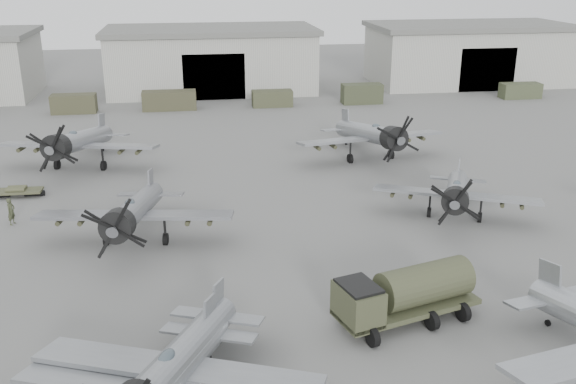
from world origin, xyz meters
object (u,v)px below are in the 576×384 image
at_px(aircraft_far_0, 77,142).
at_px(aircraft_mid_2, 456,192).
at_px(aircraft_far_1, 372,135).
at_px(fuel_tanker, 406,292).
at_px(aircraft_mid_1, 133,212).
at_px(aircraft_extra_607, 174,366).
at_px(ground_crew, 11,211).

bearing_deg(aircraft_far_0, aircraft_mid_2, -16.57).
distance_m(aircraft_far_0, aircraft_far_1, 26.26).
distance_m(aircraft_mid_2, fuel_tanker, 14.87).
xyz_separation_m(aircraft_mid_1, aircraft_far_0, (-5.97, 16.98, 0.21)).
bearing_deg(aircraft_mid_2, aircraft_far_1, 122.34).
xyz_separation_m(aircraft_mid_2, aircraft_extra_607, (-19.44, -17.91, 0.08)).
relative_size(aircraft_far_1, fuel_tanker, 1.73).
relative_size(aircraft_far_0, aircraft_far_1, 1.01).
xyz_separation_m(aircraft_mid_1, ground_crew, (-8.80, 4.91, -1.36)).
height_order(aircraft_far_0, aircraft_extra_607, aircraft_far_0).
bearing_deg(aircraft_mid_1, fuel_tanker, -30.53).
bearing_deg(aircraft_far_1, ground_crew, -169.62).
height_order(aircraft_extra_607, ground_crew, aircraft_extra_607).
relative_size(aircraft_mid_2, aircraft_far_0, 0.81).
height_order(aircraft_far_0, ground_crew, aircraft_far_0).
distance_m(aircraft_mid_1, fuel_tanker, 18.45).
xyz_separation_m(aircraft_mid_2, aircraft_far_1, (-1.97, 14.63, 0.37)).
bearing_deg(aircraft_far_1, aircraft_extra_607, -128.03).
height_order(aircraft_far_1, aircraft_extra_607, aircraft_far_1).
relative_size(aircraft_mid_1, aircraft_far_1, 0.93).
distance_m(aircraft_far_0, fuel_tanker, 35.07).
xyz_separation_m(aircraft_extra_607, fuel_tanker, (11.52, 5.33, -0.52)).
bearing_deg(aircraft_extra_607, aircraft_far_1, 83.80).
bearing_deg(aircraft_mid_1, aircraft_mid_2, 11.04).
bearing_deg(aircraft_mid_1, aircraft_extra_607, -72.11).
distance_m(aircraft_far_0, ground_crew, 12.50).
relative_size(aircraft_mid_1, fuel_tanker, 1.61).
bearing_deg(aircraft_extra_607, ground_crew, 139.93).
height_order(aircraft_mid_1, aircraft_extra_607, aircraft_mid_1).
distance_m(aircraft_mid_2, ground_crew, 31.29).
relative_size(aircraft_mid_2, aircraft_far_1, 0.82).
xyz_separation_m(aircraft_mid_2, fuel_tanker, (-7.91, -12.58, -0.44)).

